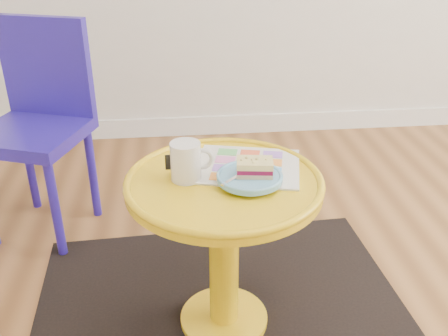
{
  "coord_description": "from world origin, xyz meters",
  "views": [
    {
      "loc": [
        -0.91,
        -0.93,
        1.26
      ],
      "look_at": [
        -0.78,
        0.35,
        0.6
      ],
      "focal_mm": 40.0,
      "sensor_mm": 36.0,
      "label": 1
    }
  ],
  "objects": [
    {
      "name": "chair",
      "position": [
        -1.47,
        1.07,
        0.51
      ],
      "size": [
        0.5,
        0.5,
        0.89
      ],
      "rotation": [
        0.0,
        0.0,
        -0.34
      ],
      "color": "#251796",
      "rests_on": "ground"
    },
    {
      "name": "rug",
      "position": [
        -0.78,
        0.35,
        0.0
      ],
      "size": [
        1.35,
        1.16,
        0.01
      ],
      "primitive_type": "cube",
      "rotation": [
        0.0,
        0.0,
        0.05
      ],
      "color": "black",
      "rests_on": "ground"
    },
    {
      "name": "newspaper",
      "position": [
        -0.7,
        0.43,
        0.56
      ],
      "size": [
        0.37,
        0.33,
        0.01
      ],
      "primitive_type": "cube",
      "rotation": [
        0.0,
        0.0,
        -0.23
      ],
      "color": "silver",
      "rests_on": "side_table"
    },
    {
      "name": "mug",
      "position": [
        -0.88,
        0.37,
        0.62
      ],
      "size": [
        0.13,
        0.09,
        0.12
      ],
      "rotation": [
        0.0,
        0.0,
        -0.0
      ],
      "color": "silver",
      "rests_on": "side_table"
    },
    {
      "name": "fork",
      "position": [
        -0.74,
        0.33,
        0.58
      ],
      "size": [
        0.11,
        0.11,
        0.0
      ],
      "rotation": [
        0.0,
        0.0,
        -0.79
      ],
      "color": "silver",
      "rests_on": "plate"
    },
    {
      "name": "cake_slice",
      "position": [
        -0.69,
        0.33,
        0.61
      ],
      "size": [
        0.11,
        0.08,
        0.05
      ],
      "rotation": [
        0.0,
        0.0,
        -0.14
      ],
      "color": "#D3BC8C",
      "rests_on": "plate"
    },
    {
      "name": "plate",
      "position": [
        -0.71,
        0.33,
        0.58
      ],
      "size": [
        0.19,
        0.19,
        0.02
      ],
      "color": "#63A7D2",
      "rests_on": "newspaper"
    },
    {
      "name": "side_table",
      "position": [
        -0.78,
        0.35,
        0.4
      ],
      "size": [
        0.59,
        0.59,
        0.56
      ],
      "color": "gold",
      "rests_on": "ground"
    },
    {
      "name": "room_walls",
      "position": [
        -0.99,
        0.99,
        0.06
      ],
      "size": [
        4.0,
        4.0,
        4.0
      ],
      "color": "silver",
      "rests_on": "ground"
    }
  ]
}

